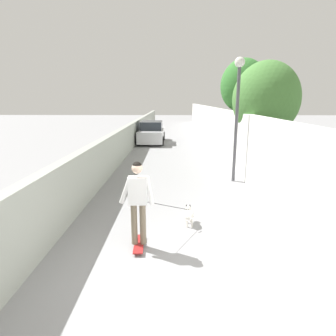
{
  "coord_description": "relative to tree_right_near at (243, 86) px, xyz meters",
  "views": [
    {
      "loc": [
        -4.29,
        0.09,
        3.04
      ],
      "look_at": [
        4.11,
        0.24,
        1.0
      ],
      "focal_mm": 30.09,
      "sensor_mm": 36.0,
      "label": 1
    }
  ],
  "objects": [
    {
      "name": "tree_right_mid",
      "position": [
        -5.5,
        0.38,
        -0.78
      ],
      "size": [
        2.66,
        2.66,
        4.57
      ],
      "color": "#473523",
      "rests_on": "ground"
    },
    {
      "name": "car_near",
      "position": [
        3.1,
        5.68,
        -3.12
      ],
      "size": [
        4.27,
        1.8,
        1.54
      ],
      "color": "silver",
      "rests_on": "ground"
    },
    {
      "name": "tree_right_near",
      "position": [
        0.0,
        0.0,
        0.0
      ],
      "size": [
        2.68,
        2.68,
        5.4
      ],
      "color": "#473523",
      "rests_on": "ground"
    },
    {
      "name": "fence_right",
      "position": [
        -1.0,
        1.26,
        -2.58
      ],
      "size": [
        48.0,
        0.3,
        2.51
      ],
      "primitive_type": "cube",
      "color": "white",
      "rests_on": "ground"
    },
    {
      "name": "dog",
      "position": [
        -10.76,
        3.74,
        -3.56
      ],
      "size": [
        1.45,
        1.24,
        1.06
      ],
      "color": "white",
      "rests_on": "ground"
    },
    {
      "name": "person_skateboarder",
      "position": [
        -11.89,
        4.85,
        -2.71
      ],
      "size": [
        0.24,
        0.71,
        1.77
      ],
      "color": "#726651",
      "rests_on": "skateboard"
    },
    {
      "name": "wall_left",
      "position": [
        -1.0,
        6.83,
        -3.04
      ],
      "size": [
        48.0,
        0.3,
        1.58
      ],
      "primitive_type": "cube",
      "color": "#999E93",
      "rests_on": "ground"
    },
    {
      "name": "ground_plane",
      "position": [
        1.0,
        4.05,
        -3.84
      ],
      "size": [
        80.0,
        80.0,
        0.0
      ],
      "primitive_type": "plane",
      "color": "gray"
    },
    {
      "name": "skateboard",
      "position": [
        -11.89,
        4.85,
        -3.77
      ],
      "size": [
        0.81,
        0.24,
        0.08
      ],
      "color": "maroon",
      "rests_on": "ground"
    },
    {
      "name": "lamp_post",
      "position": [
        -6.83,
        1.81,
        -0.77
      ],
      "size": [
        0.36,
        0.36,
        4.5
      ],
      "color": "#4C4C51",
      "rests_on": "ground"
    }
  ]
}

